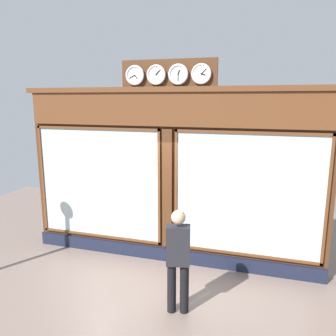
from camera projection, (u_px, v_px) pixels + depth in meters
name	position (u px, v px, depth m)	size (l,w,h in m)	color
shop_facade	(170.00, 176.00, 6.67)	(6.21, 0.42, 4.05)	#4C2B16
pedestrian	(178.00, 257.00, 5.06)	(0.40, 0.29, 1.69)	black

